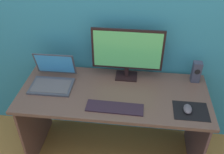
# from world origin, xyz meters

# --- Properties ---
(ground_plane) EXTENTS (8.00, 8.00, 0.00)m
(ground_plane) POSITION_xyz_m (0.00, 0.00, 0.00)
(ground_plane) COLOR olive
(wall_back) EXTENTS (6.00, 0.04, 2.50)m
(wall_back) POSITION_xyz_m (0.00, 0.36, 1.25)
(wall_back) COLOR teal
(wall_back) RESTS_ON ground_plane
(desk) EXTENTS (1.49, 0.63, 0.73)m
(desk) POSITION_xyz_m (0.00, 0.00, 0.59)
(desk) COLOR brown
(desk) RESTS_ON ground_plane
(monitor) EXTENTS (0.57, 0.14, 0.44)m
(monitor) POSITION_xyz_m (0.08, 0.22, 0.98)
(monitor) COLOR black
(monitor) RESTS_ON desk
(speaker_right) EXTENTS (0.07, 0.07, 0.18)m
(speaker_right) POSITION_xyz_m (0.65, 0.23, 0.82)
(speaker_right) COLOR #313548
(speaker_right) RESTS_ON desk
(laptop) EXTENTS (0.34, 0.31, 0.23)m
(laptop) POSITION_xyz_m (-0.50, 0.06, 0.78)
(laptop) COLOR #353945
(laptop) RESTS_ON desk
(keyboard_external) EXTENTS (0.42, 0.13, 0.01)m
(keyboard_external) POSITION_xyz_m (0.03, -0.18, 0.74)
(keyboard_external) COLOR black
(keyboard_external) RESTS_ON desk
(mousepad) EXTENTS (0.25, 0.20, 0.00)m
(mousepad) POSITION_xyz_m (0.57, -0.15, 0.73)
(mousepad) COLOR black
(mousepad) RESTS_ON desk
(mouse) EXTENTS (0.07, 0.10, 0.04)m
(mouse) POSITION_xyz_m (0.55, -0.15, 0.75)
(mouse) COLOR #48434D
(mouse) RESTS_ON mousepad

